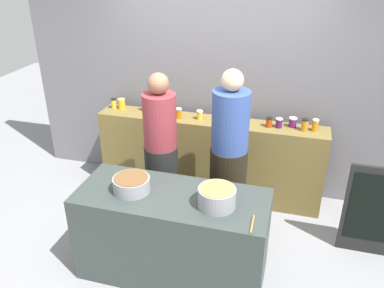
% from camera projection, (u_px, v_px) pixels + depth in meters
% --- Properties ---
extents(ground, '(12.00, 12.00, 0.00)m').
position_uv_depth(ground, '(183.00, 249.00, 4.09)').
color(ground, gray).
extents(storefront_wall, '(4.80, 0.12, 3.00)m').
position_uv_depth(storefront_wall, '(217.00, 70.00, 4.67)').
color(storefront_wall, slate).
rests_on(storefront_wall, ground).
extents(display_shelf, '(2.70, 0.36, 1.00)m').
position_uv_depth(display_shelf, '(209.00, 158.00, 4.81)').
color(display_shelf, brown).
rests_on(display_shelf, ground).
extents(prep_table, '(1.70, 0.70, 0.86)m').
position_uv_depth(prep_table, '(173.00, 234.00, 3.64)').
color(prep_table, '#333B38').
rests_on(prep_table, ground).
extents(preserve_jar_0, '(0.07, 0.07, 0.13)m').
position_uv_depth(preserve_jar_0, '(114.00, 103.00, 4.91)').
color(preserve_jar_0, gold).
rests_on(preserve_jar_0, display_shelf).
extents(preserve_jar_1, '(0.09, 0.09, 0.13)m').
position_uv_depth(preserve_jar_1, '(122.00, 104.00, 4.89)').
color(preserve_jar_1, gold).
rests_on(preserve_jar_1, display_shelf).
extents(preserve_jar_2, '(0.07, 0.07, 0.15)m').
position_uv_depth(preserve_jar_2, '(145.00, 105.00, 4.82)').
color(preserve_jar_2, olive).
rests_on(preserve_jar_2, display_shelf).
extents(preserve_jar_3, '(0.07, 0.07, 0.10)m').
position_uv_depth(preserve_jar_3, '(160.00, 112.00, 4.69)').
color(preserve_jar_3, '#334933').
rests_on(preserve_jar_3, display_shelf).
extents(preserve_jar_4, '(0.07, 0.07, 0.11)m').
position_uv_depth(preserve_jar_4, '(169.00, 111.00, 4.71)').
color(preserve_jar_4, olive).
rests_on(preserve_jar_4, display_shelf).
extents(preserve_jar_5, '(0.07, 0.07, 0.12)m').
position_uv_depth(preserve_jar_5, '(179.00, 113.00, 4.61)').
color(preserve_jar_5, orange).
rests_on(preserve_jar_5, display_shelf).
extents(preserve_jar_6, '(0.07, 0.07, 0.11)m').
position_uv_depth(preserve_jar_6, '(200.00, 115.00, 4.59)').
color(preserve_jar_6, gold).
rests_on(preserve_jar_6, display_shelf).
extents(preserve_jar_7, '(0.08, 0.08, 0.13)m').
position_uv_depth(preserve_jar_7, '(236.00, 120.00, 4.43)').
color(preserve_jar_7, yellow).
rests_on(preserve_jar_7, display_shelf).
extents(preserve_jar_8, '(0.07, 0.07, 0.11)m').
position_uv_depth(preserve_jar_8, '(269.00, 122.00, 4.39)').
color(preserve_jar_8, '#B13C11').
rests_on(preserve_jar_8, display_shelf).
extents(preserve_jar_9, '(0.08, 0.08, 0.11)m').
position_uv_depth(preserve_jar_9, '(279.00, 123.00, 4.38)').
color(preserve_jar_9, '#4D1653').
rests_on(preserve_jar_9, display_shelf).
extents(preserve_jar_10, '(0.09, 0.09, 0.11)m').
position_uv_depth(preserve_jar_10, '(293.00, 122.00, 4.39)').
color(preserve_jar_10, '#58185B').
rests_on(preserve_jar_10, display_shelf).
extents(preserve_jar_11, '(0.08, 0.08, 0.14)m').
position_uv_depth(preserve_jar_11, '(305.00, 125.00, 4.29)').
color(preserve_jar_11, orange).
rests_on(preserve_jar_11, display_shelf).
extents(preserve_jar_12, '(0.07, 0.07, 0.13)m').
position_uv_depth(preserve_jar_12, '(315.00, 125.00, 4.29)').
color(preserve_jar_12, orange).
rests_on(preserve_jar_12, display_shelf).
extents(cooking_pot_left, '(0.33, 0.33, 0.14)m').
position_uv_depth(cooking_pot_left, '(132.00, 184.00, 3.48)').
color(cooking_pot_left, gray).
rests_on(cooking_pot_left, prep_table).
extents(cooking_pot_center, '(0.32, 0.32, 0.17)m').
position_uv_depth(cooking_pot_center, '(217.00, 197.00, 3.26)').
color(cooking_pot_center, gray).
rests_on(cooking_pot_center, prep_table).
extents(wooden_spoon, '(0.02, 0.22, 0.02)m').
position_uv_depth(wooden_spoon, '(252.00, 224.00, 3.07)').
color(wooden_spoon, '#9E703D').
rests_on(wooden_spoon, prep_table).
extents(cook_with_tongs, '(0.35, 0.35, 1.73)m').
position_uv_depth(cook_with_tongs, '(161.00, 159.00, 4.19)').
color(cook_with_tongs, black).
rests_on(cook_with_tongs, ground).
extents(cook_in_cap, '(0.38, 0.38, 1.81)m').
position_uv_depth(cook_in_cap, '(229.00, 164.00, 4.02)').
color(cook_in_cap, black).
rests_on(cook_in_cap, ground).
extents(chalkboard_sign, '(0.55, 0.05, 0.98)m').
position_uv_depth(chalkboard_sign, '(373.00, 211.00, 3.85)').
color(chalkboard_sign, black).
rests_on(chalkboard_sign, ground).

